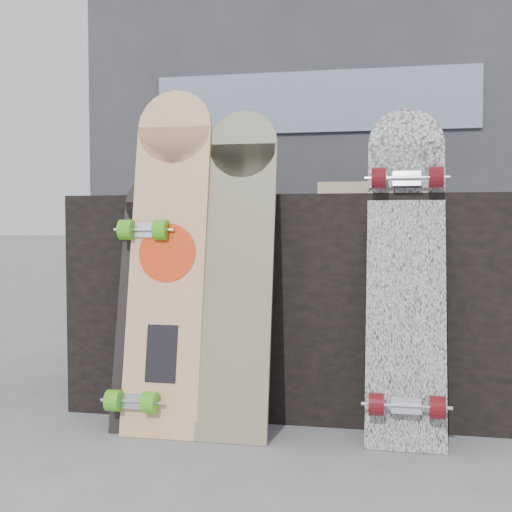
% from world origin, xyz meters
% --- Properties ---
extents(ground, '(60.00, 60.00, 0.00)m').
position_xyz_m(ground, '(0.00, 0.00, 0.00)').
color(ground, slate).
rests_on(ground, ground).
extents(vendor_table, '(1.60, 0.60, 0.80)m').
position_xyz_m(vendor_table, '(0.00, 0.50, 0.40)').
color(vendor_table, black).
rests_on(vendor_table, ground).
extents(booth, '(2.40, 0.22, 2.20)m').
position_xyz_m(booth, '(0.00, 1.35, 1.10)').
color(booth, '#35353A').
rests_on(booth, ground).
extents(merch_box_purple, '(0.18, 0.12, 0.10)m').
position_xyz_m(merch_box_purple, '(-0.30, 0.59, 0.85)').
color(merch_box_purple, '#503D7E').
rests_on(merch_box_purple, vendor_table).
extents(merch_box_small, '(0.14, 0.14, 0.12)m').
position_xyz_m(merch_box_small, '(0.46, 0.51, 0.86)').
color(merch_box_small, '#503D7E').
rests_on(merch_box_small, vendor_table).
extents(merch_box_flat, '(0.22, 0.10, 0.06)m').
position_xyz_m(merch_box_flat, '(0.20, 0.59, 0.83)').
color(merch_box_flat, '#D1B78C').
rests_on(merch_box_flat, vendor_table).
extents(longboard_geisha, '(0.26, 0.24, 1.17)m').
position_xyz_m(longboard_geisha, '(-0.37, 0.10, 0.62)').
color(longboard_geisha, '#C6BA86').
rests_on(longboard_geisha, ground).
extents(longboard_celtic, '(0.24, 0.24, 1.09)m').
position_xyz_m(longboard_celtic, '(-0.13, 0.10, 0.58)').
color(longboard_celtic, '#C8BC88').
rests_on(longboard_celtic, ground).
extents(longboard_cascadia, '(0.25, 0.34, 1.09)m').
position_xyz_m(longboard_cascadia, '(0.41, 0.14, 0.56)').
color(longboard_cascadia, white).
rests_on(longboard_cascadia, ground).
extents(skateboard_dark, '(0.19, 0.27, 0.87)m').
position_xyz_m(skateboard_dark, '(-0.46, 0.09, 0.44)').
color(skateboard_dark, black).
rests_on(skateboard_dark, ground).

